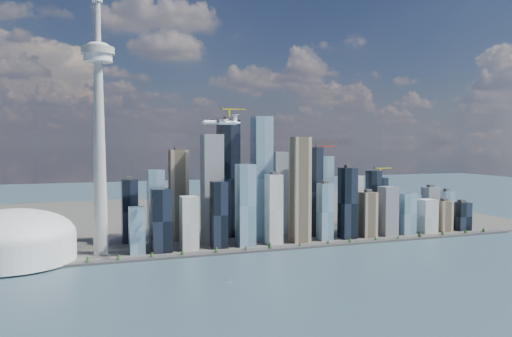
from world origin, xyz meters
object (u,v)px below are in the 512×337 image
object	(u,v)px
needle_tower	(99,121)
dome_stadium	(12,239)
sailboat_west	(230,281)
airplane	(221,122)

from	to	relation	value
needle_tower	dome_stadium	world-z (taller)	needle_tower
needle_tower	dome_stadium	distance (m)	241.40
needle_tower	sailboat_west	xyz separation A→B (m)	(164.05, -239.47, -232.59)
dome_stadium	sailboat_west	xyz separation A→B (m)	(304.05, -229.47, -36.19)
needle_tower	dome_stadium	bearing A→B (deg)	-175.91
sailboat_west	airplane	bearing A→B (deg)	105.84
sailboat_west	dome_stadium	bearing A→B (deg)	167.47
needle_tower	airplane	distance (m)	227.28
needle_tower	sailboat_west	distance (m)	371.96
dome_stadium	sailboat_west	size ratio (longest dim) A/B	19.76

